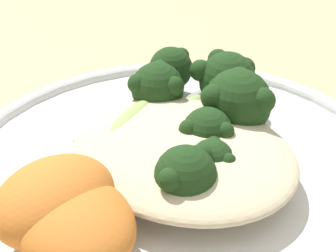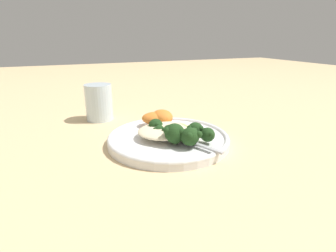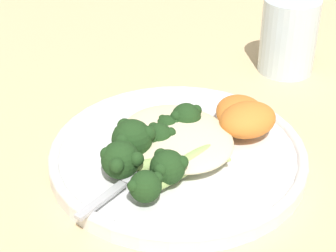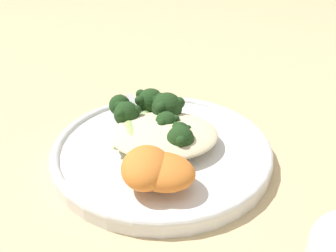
{
  "view_description": "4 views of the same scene",
  "coord_description": "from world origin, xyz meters",
  "views": [
    {
      "loc": [
        -0.18,
        0.23,
        0.22
      ],
      "look_at": [
        0.0,
        -0.0,
        0.04
      ],
      "focal_mm": 60.0,
      "sensor_mm": 36.0,
      "label": 1
    },
    {
      "loc": [
        -0.24,
        -0.52,
        0.24
      ],
      "look_at": [
        -0.02,
        0.0,
        0.05
      ],
      "focal_mm": 28.0,
      "sensor_mm": 36.0,
      "label": 2
    },
    {
      "loc": [
        0.42,
        -0.25,
        0.37
      ],
      "look_at": [
        -0.02,
        0.0,
        0.05
      ],
      "focal_mm": 60.0,
      "sensor_mm": 36.0,
      "label": 3
    },
    {
      "loc": [
        -0.02,
        0.37,
        0.25
      ],
      "look_at": [
        -0.02,
        0.01,
        0.04
      ],
      "focal_mm": 35.0,
      "sensor_mm": 36.0,
      "label": 4
    }
  ],
  "objects": [
    {
      "name": "spoon",
      "position": [
        0.01,
        -0.06,
        0.03
      ],
      "size": [
        0.06,
        0.11,
        0.01
      ],
      "rotation": [
        0.0,
        0.0,
        5.12
      ],
      "color": "#B7B7BC",
      "rests_on": "plate"
    },
    {
      "name": "broccoli_stalk_2",
      "position": [
        -0.01,
        0.0,
        0.04
      ],
      "size": [
        0.08,
        0.08,
        0.03
      ],
      "rotation": [
        0.0,
        0.0,
        3.9
      ],
      "color": "#9EBC66",
      "rests_on": "plate"
    },
    {
      "name": "broccoli_stalk_0",
      "position": [
        -0.03,
        0.03,
        0.04
      ],
      "size": [
        0.08,
        0.04,
        0.03
      ],
      "rotation": [
        0.0,
        0.0,
        3.06
      ],
      "color": "#9EBC66",
      "rests_on": "plate"
    },
    {
      "name": "plate",
      "position": [
        -0.02,
        0.01,
        0.01
      ],
      "size": [
        0.28,
        0.28,
        0.02
      ],
      "color": "white",
      "rests_on": "ground_plane"
    },
    {
      "name": "quinoa_mound",
      "position": [
        -0.02,
        0.01,
        0.03
      ],
      "size": [
        0.14,
        0.12,
        0.02
      ],
      "primitive_type": "ellipsoid",
      "color": "beige",
      "rests_on": "plate"
    },
    {
      "name": "broccoli_stalk_1",
      "position": [
        -0.02,
        0.02,
        0.03
      ],
      "size": [
        0.1,
        0.05,
        0.03
      ],
      "rotation": [
        0.0,
        0.0,
        3.47
      ],
      "color": "#9EBC66",
      "rests_on": "plate"
    },
    {
      "name": "sweet_potato_chunk_1",
      "position": [
        -0.02,
        0.09,
        0.04
      ],
      "size": [
        0.09,
        0.08,
        0.03
      ],
      "primitive_type": "ellipsoid",
      "rotation": [
        0.0,
        0.0,
        2.78
      ],
      "color": "orange",
      "rests_on": "plate"
    },
    {
      "name": "broccoli_stalk_3",
      "position": [
        -0.02,
        -0.03,
        0.04
      ],
      "size": [
        0.08,
        0.11,
        0.04
      ],
      "rotation": [
        0.0,
        0.0,
        4.17
      ],
      "color": "#9EBC66",
      "rests_on": "plate"
    },
    {
      "name": "ground_plane",
      "position": [
        0.0,
        0.0,
        0.0
      ],
      "size": [
        4.0,
        4.0,
        0.0
      ],
      "primitive_type": "plane",
      "color": "#D6B784"
    },
    {
      "name": "sweet_potato_chunk_0",
      "position": [
        -0.0,
        0.09,
        0.04
      ],
      "size": [
        0.06,
        0.07,
        0.04
      ],
      "primitive_type": "ellipsoid",
      "rotation": [
        0.0,
        0.0,
        4.68
      ],
      "color": "orange",
      "rests_on": "plate"
    },
    {
      "name": "broccoli_stalk_6",
      "position": [
        0.03,
        -0.02,
        0.04
      ],
      "size": [
        0.05,
        0.1,
        0.04
      ],
      "rotation": [
        0.0,
        0.0,
        4.93
      ],
      "color": "#9EBC66",
      "rests_on": "plate"
    },
    {
      "name": "broccoli_stalk_5",
      "position": [
        0.01,
        -0.05,
        0.04
      ],
      "size": [
        0.04,
        0.12,
        0.04
      ],
      "rotation": [
        0.0,
        0.0,
        4.56
      ],
      "color": "#9EBC66",
      "rests_on": "plate"
    },
    {
      "name": "broccoli_stalk_4",
      "position": [
        -0.01,
        -0.02,
        0.03
      ],
      "size": [
        0.07,
        0.1,
        0.03
      ],
      "rotation": [
        0.0,
        0.0,
        4.19
      ],
      "color": "#9EBC66",
      "rests_on": "plate"
    },
    {
      "name": "broccoli_stalk_7",
      "position": [
        0.04,
        -0.04,
        0.03
      ],
      "size": [
        0.05,
        0.12,
        0.03
      ],
      "rotation": [
        0.0,
        0.0,
        4.99
      ],
      "color": "#9EBC66",
      "rests_on": "plate"
    }
  ]
}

